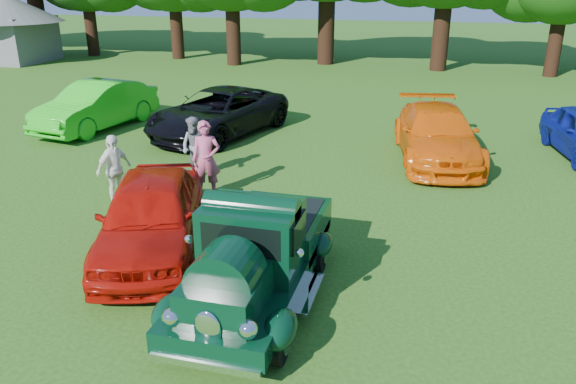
% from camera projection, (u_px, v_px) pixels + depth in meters
% --- Properties ---
extents(ground, '(120.00, 120.00, 0.00)m').
position_uv_depth(ground, '(251.00, 278.00, 9.58)').
color(ground, '#255112').
rests_on(ground, ground).
extents(hero_pickup, '(2.02, 4.33, 1.69)m').
position_uv_depth(hero_pickup, '(257.00, 257.00, 8.75)').
color(hero_pickup, black).
rests_on(hero_pickup, ground).
extents(red_convertible, '(3.09, 4.66, 1.47)m').
position_uv_depth(red_convertible, '(151.00, 215.00, 10.26)').
color(red_convertible, '#AB0F07').
rests_on(red_convertible, ground).
extents(back_car_lime, '(2.36, 4.90, 1.55)m').
position_uv_depth(back_car_lime, '(96.00, 106.00, 18.74)').
color(back_car_lime, '#21C219').
rests_on(back_car_lime, ground).
extents(back_car_black, '(3.78, 5.78, 1.48)m').
position_uv_depth(back_car_black, '(219.00, 113.00, 17.95)').
color(back_car_black, black).
rests_on(back_car_black, ground).
extents(back_car_orange, '(2.83, 5.25, 1.45)m').
position_uv_depth(back_car_orange, '(437.00, 134.00, 15.53)').
color(back_car_orange, '#E95D08').
rests_on(back_car_orange, ground).
extents(spectator_pink, '(0.76, 0.63, 1.80)m').
position_uv_depth(spectator_pink, '(206.00, 159.00, 12.86)').
color(spectator_pink, '#BA4C6D').
rests_on(spectator_pink, ground).
extents(spectator_grey, '(0.89, 0.78, 1.55)m').
position_uv_depth(spectator_grey, '(195.00, 147.00, 14.18)').
color(spectator_grey, gray).
rests_on(spectator_grey, ground).
extents(spectator_white, '(0.66, 1.00, 1.58)m').
position_uv_depth(spectator_white, '(114.00, 169.00, 12.53)').
color(spectator_white, white).
rests_on(spectator_white, ground).
extents(gazebo, '(6.40, 6.40, 3.90)m').
position_uv_depth(gazebo, '(8.00, 20.00, 32.93)').
color(gazebo, slate).
rests_on(gazebo, ground).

